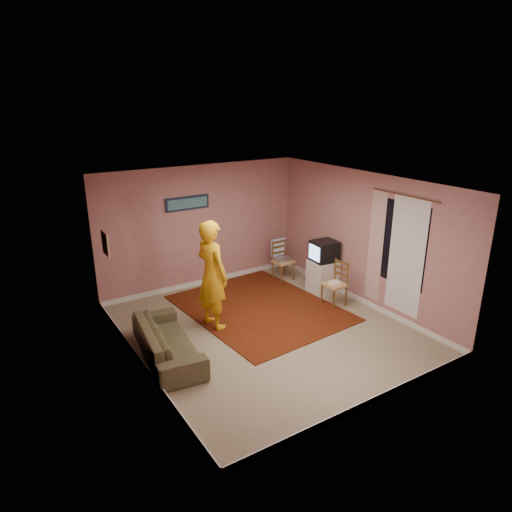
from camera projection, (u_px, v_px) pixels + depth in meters
ground at (266, 329)px, 8.07m from camera, size 5.00×5.00×0.00m
wall_back at (201, 227)px, 9.64m from camera, size 4.50×0.02×2.60m
wall_front at (378, 318)px, 5.65m from camera, size 4.50×0.02×2.60m
wall_left at (136, 289)px, 6.51m from camera, size 0.02×5.00×2.60m
wall_right at (364, 239)px, 8.79m from camera, size 0.02×5.00×2.60m
ceiling at (267, 183)px, 7.22m from camera, size 4.50×5.00×0.02m
baseboard_back at (204, 282)px, 10.04m from camera, size 4.50×0.02×0.10m
baseboard_front at (369, 402)px, 6.07m from camera, size 4.50×0.02×0.10m
baseboard_left at (143, 364)px, 6.92m from camera, size 0.02×5.00×0.10m
baseboard_right at (358, 299)px, 9.19m from camera, size 0.02×5.00×0.10m
window at (401, 244)px, 8.02m from camera, size 0.01×1.10×1.50m
curtain_sheer at (406, 257)px, 7.96m from camera, size 0.01×0.75×2.10m
curtain_floral at (376, 247)px, 8.51m from camera, size 0.01×0.35×2.10m
curtain_rod at (405, 195)px, 7.71m from camera, size 0.02×1.40×0.02m
picture_back at (187, 203)px, 9.28m from camera, size 0.95×0.04×0.28m
picture_left at (106, 243)px, 7.72m from camera, size 0.04×0.38×0.42m
area_rug at (259, 308)px, 8.88m from camera, size 2.76×3.35×0.02m
tv_cabinet at (323, 276)px, 9.57m from camera, size 0.54×0.49×0.68m
crt_tv at (324, 251)px, 9.38m from camera, size 0.53×0.48×0.43m
chair_a at (283, 257)px, 10.12m from camera, size 0.42×0.40×0.48m
dvd_player at (283, 259)px, 10.14m from camera, size 0.39×0.29×0.06m
blue_throw at (278, 247)px, 10.21m from camera, size 0.37×0.05×0.38m
chair_b at (335, 279)px, 8.86m from camera, size 0.40×0.41×0.48m
game_console at (335, 282)px, 8.89m from camera, size 0.21×0.17×0.04m
sofa at (167, 341)px, 7.14m from camera, size 0.97×1.97×0.55m
person at (212, 275)px, 7.90m from camera, size 0.59×0.78×1.96m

